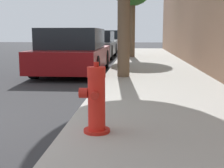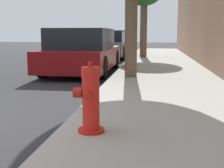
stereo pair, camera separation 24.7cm
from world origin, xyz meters
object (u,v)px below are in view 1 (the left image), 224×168
at_px(fire_hydrant, 96,101).
at_px(parked_car_mid, 96,45).
at_px(parked_car_far, 107,41).
at_px(parked_car_near, 74,52).

height_order(fire_hydrant, parked_car_mid, parked_car_mid).
bearing_deg(fire_hydrant, parked_car_far, 95.10).
relative_size(parked_car_near, parked_car_far, 1.11).
relative_size(fire_hydrant, parked_car_near, 0.18).
bearing_deg(fire_hydrant, parked_car_near, 103.66).
relative_size(parked_car_near, parked_car_mid, 0.96).
distance_m(parked_car_near, parked_car_far, 11.61).
distance_m(fire_hydrant, parked_car_far, 17.82).
bearing_deg(parked_car_near, parked_car_far, 90.46).
distance_m(parked_car_near, parked_car_mid, 6.05).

